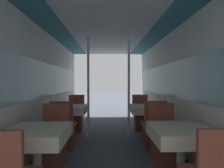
{
  "coord_description": "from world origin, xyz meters",
  "views": [
    {
      "loc": [
        -0.03,
        -1.31,
        1.25
      ],
      "look_at": [
        0.09,
        2.99,
        1.19
      ],
      "focal_mm": 28.0,
      "sensor_mm": 36.0,
      "label": 1
    }
  ],
  "objects_px": {
    "chair_left_near_1": "(64,133)",
    "chair_right_far_0": "(164,145)",
    "dining_table_left_1": "(71,111)",
    "dining_table_right_0": "(181,136)",
    "chair_right_far_1": "(141,119)",
    "support_pole_left_1": "(88,88)",
    "chair_left_far_1": "(76,119)",
    "dining_table_right_1": "(146,110)",
    "support_pole_right_1": "(129,88)",
    "dining_table_left_0": "(37,137)",
    "chair_right_near_1": "(153,132)",
    "chair_left_far_0": "(53,146)"
  },
  "relations": [
    {
      "from": "chair_left_near_1",
      "to": "chair_right_far_0",
      "type": "relative_size",
      "value": 1.0
    },
    {
      "from": "dining_table_left_1",
      "to": "chair_left_near_1",
      "type": "relative_size",
      "value": 0.79
    },
    {
      "from": "dining_table_right_0",
      "to": "chair_right_far_1",
      "type": "xyz_separation_m",
      "value": [
        -0.0,
        2.43,
        -0.32
      ]
    },
    {
      "from": "support_pole_left_1",
      "to": "chair_left_far_1",
      "type": "bearing_deg",
      "value": 123.1
    },
    {
      "from": "chair_left_near_1",
      "to": "dining_table_right_1",
      "type": "xyz_separation_m",
      "value": [
        1.67,
        0.6,
        0.32
      ]
    },
    {
      "from": "dining_table_right_0",
      "to": "chair_right_far_0",
      "type": "relative_size",
      "value": 0.79
    },
    {
      "from": "dining_table_left_1",
      "to": "support_pole_left_1",
      "type": "height_order",
      "value": "support_pole_left_1"
    },
    {
      "from": "chair_left_far_1",
      "to": "dining_table_right_1",
      "type": "relative_size",
      "value": 1.26
    },
    {
      "from": "chair_left_far_1",
      "to": "support_pole_right_1",
      "type": "height_order",
      "value": "support_pole_right_1"
    },
    {
      "from": "dining_table_left_0",
      "to": "dining_table_right_0",
      "type": "bearing_deg",
      "value": 0.0
    },
    {
      "from": "dining_table_right_1",
      "to": "support_pole_right_1",
      "type": "relative_size",
      "value": 0.32
    },
    {
      "from": "chair_right_near_1",
      "to": "support_pole_right_1",
      "type": "bearing_deg",
      "value": 123.1
    },
    {
      "from": "dining_table_left_0",
      "to": "chair_left_far_0",
      "type": "bearing_deg",
      "value": 90.0
    },
    {
      "from": "chair_left_near_1",
      "to": "support_pole_left_1",
      "type": "bearing_deg",
      "value": 56.9
    },
    {
      "from": "chair_left_near_1",
      "to": "chair_right_near_1",
      "type": "xyz_separation_m",
      "value": [
        1.67,
        0.0,
        0.0
      ]
    },
    {
      "from": "dining_table_right_0",
      "to": "chair_right_far_0",
      "type": "bearing_deg",
      "value": 90.0
    },
    {
      "from": "chair_right_near_1",
      "to": "chair_left_far_1",
      "type": "bearing_deg",
      "value": 144.45
    },
    {
      "from": "chair_left_far_1",
      "to": "support_pole_right_1",
      "type": "bearing_deg",
      "value": 155.03
    },
    {
      "from": "chair_left_far_0",
      "to": "dining_table_left_1",
      "type": "relative_size",
      "value": 1.26
    },
    {
      "from": "chair_right_near_1",
      "to": "support_pole_right_1",
      "type": "height_order",
      "value": "support_pole_right_1"
    },
    {
      "from": "chair_right_far_1",
      "to": "support_pole_right_1",
      "type": "height_order",
      "value": "support_pole_right_1"
    },
    {
      "from": "chair_left_far_0",
      "to": "dining_table_right_0",
      "type": "xyz_separation_m",
      "value": [
        1.67,
        -0.6,
        0.32
      ]
    },
    {
      "from": "dining_table_left_1",
      "to": "chair_right_near_1",
      "type": "height_order",
      "value": "chair_right_near_1"
    },
    {
      "from": "dining_table_left_1",
      "to": "chair_right_far_0",
      "type": "height_order",
      "value": "chair_right_far_0"
    },
    {
      "from": "chair_left_near_1",
      "to": "chair_right_far_1",
      "type": "bearing_deg",
      "value": 35.55
    },
    {
      "from": "dining_table_left_1",
      "to": "chair_left_near_1",
      "type": "bearing_deg",
      "value": -90.0
    },
    {
      "from": "dining_table_left_0",
      "to": "dining_table_right_0",
      "type": "distance_m",
      "value": 1.67
    },
    {
      "from": "chair_left_near_1",
      "to": "dining_table_left_1",
      "type": "bearing_deg",
      "value": 90.0
    },
    {
      "from": "dining_table_right_0",
      "to": "chair_right_far_0",
      "type": "height_order",
      "value": "chair_right_far_0"
    },
    {
      "from": "dining_table_left_0",
      "to": "chair_right_near_1",
      "type": "distance_m",
      "value": 2.1
    },
    {
      "from": "chair_right_near_1",
      "to": "chair_left_far_0",
      "type": "bearing_deg",
      "value": -159.34
    },
    {
      "from": "support_pole_left_1",
      "to": "support_pole_right_1",
      "type": "xyz_separation_m",
      "value": [
        0.89,
        0.0,
        0.0
      ]
    },
    {
      "from": "chair_right_far_1",
      "to": "chair_left_near_1",
      "type": "bearing_deg",
      "value": 35.55
    },
    {
      "from": "chair_right_far_0",
      "to": "chair_right_near_1",
      "type": "xyz_separation_m",
      "value": [
        0.0,
        0.63,
        0.0
      ]
    },
    {
      "from": "dining_table_left_0",
      "to": "chair_left_far_0",
      "type": "xyz_separation_m",
      "value": [
        0.0,
        0.6,
        -0.32
      ]
    },
    {
      "from": "dining_table_left_0",
      "to": "chair_right_near_1",
      "type": "xyz_separation_m",
      "value": [
        1.67,
        1.23,
        -0.32
      ]
    },
    {
      "from": "dining_table_left_0",
      "to": "dining_table_right_0",
      "type": "relative_size",
      "value": 1.0
    },
    {
      "from": "chair_left_far_0",
      "to": "support_pole_left_1",
      "type": "relative_size",
      "value": 0.4
    },
    {
      "from": "dining_table_left_1",
      "to": "dining_table_right_0",
      "type": "xyz_separation_m",
      "value": [
        1.67,
        -1.83,
        0.0
      ]
    },
    {
      "from": "chair_left_near_1",
      "to": "chair_left_far_1",
      "type": "distance_m",
      "value": 1.2
    },
    {
      "from": "chair_right_near_1",
      "to": "support_pole_right_1",
      "type": "distance_m",
      "value": 1.09
    },
    {
      "from": "chair_right_far_0",
      "to": "dining_table_right_1",
      "type": "xyz_separation_m",
      "value": [
        0.0,
        1.23,
        0.32
      ]
    },
    {
      "from": "chair_right_far_0",
      "to": "dining_table_right_1",
      "type": "height_order",
      "value": "chair_right_far_0"
    },
    {
      "from": "dining_table_left_0",
      "to": "chair_right_far_0",
      "type": "bearing_deg",
      "value": 19.66
    },
    {
      "from": "dining_table_left_0",
      "to": "dining_table_left_1",
      "type": "xyz_separation_m",
      "value": [
        0.0,
        1.83,
        0.0
      ]
    },
    {
      "from": "dining_table_left_0",
      "to": "chair_left_near_1",
      "type": "bearing_deg",
      "value": 90.0
    },
    {
      "from": "dining_table_right_1",
      "to": "chair_right_near_1",
      "type": "distance_m",
      "value": 0.68
    },
    {
      "from": "support_pole_right_1",
      "to": "chair_right_near_1",
      "type": "bearing_deg",
      "value": -56.9
    },
    {
      "from": "dining_table_left_0",
      "to": "chair_right_near_1",
      "type": "height_order",
      "value": "chair_right_near_1"
    },
    {
      "from": "chair_left_far_0",
      "to": "dining_table_right_1",
      "type": "distance_m",
      "value": 2.1
    }
  ]
}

